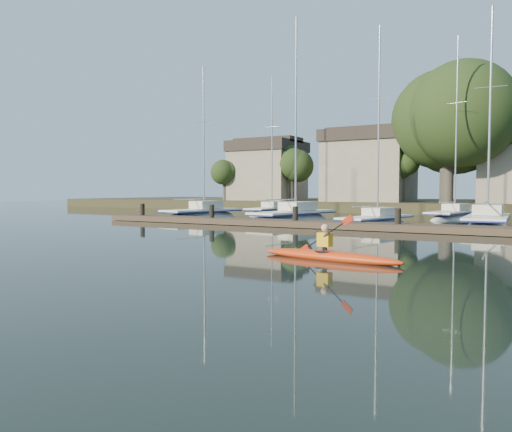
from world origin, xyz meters
The scene contains 10 objects.
ground centered at (0.00, 0.00, 0.00)m, with size 160.00×160.00×0.00m, color black.
kayak centered at (3.92, 1.93, 0.19)m, with size 4.89×1.34×1.55m.
dock centered at (0.00, 14.00, 0.20)m, with size 34.00×2.00×1.80m.
sailboat_0 centered at (-13.34, 18.85, -0.21)m, with size 3.77×8.50×13.05m.
sailboat_1 centered at (-5.52, 18.96, -0.21)m, with size 3.76×9.75×15.54m.
sailboat_2 centered at (0.68, 17.83, -0.17)m, with size 3.51×8.30×13.38m.
sailboat_3 centered at (6.83, 19.28, -0.21)m, with size 2.57×8.83×14.13m.
sailboat_5 centered at (-12.03, 27.66, -0.17)m, with size 1.96×8.25×13.65m.
sailboat_6 centered at (3.72, 27.77, -0.17)m, with size 3.38×9.63×15.00m.
shore centered at (1.61, 40.29, 3.23)m, with size 90.00×25.25×12.75m.
Camera 1 is at (9.69, -12.52, 2.17)m, focal length 35.00 mm.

